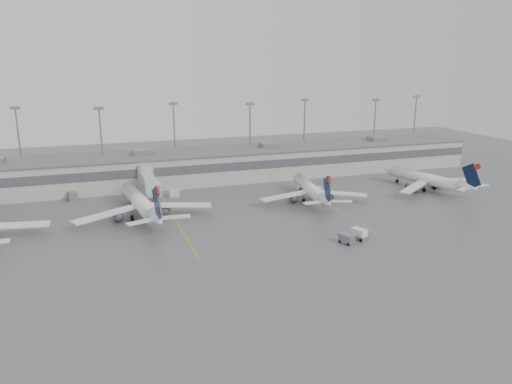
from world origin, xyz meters
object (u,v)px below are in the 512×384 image
object	(u,v)px
jet_mid_left	(141,204)
jet_far_right	(428,179)
jet_mid_right	(312,190)
baggage_tug	(359,235)

from	to	relation	value
jet_mid_left	jet_far_right	bearing A→B (deg)	-7.00
jet_mid_right	baggage_tug	xyz separation A→B (m)	(-2.31, -25.60, -2.06)
jet_mid_left	baggage_tug	size ratio (longest dim) A/B	8.78
jet_mid_right	jet_far_right	xyz separation A→B (m)	(32.29, -0.10, 0.05)
jet_mid_left	jet_far_right	size ratio (longest dim) A/B	1.14
jet_mid_left	baggage_tug	world-z (taller)	jet_mid_left
jet_far_right	jet_mid_right	bearing A→B (deg)	165.67
jet_mid_left	jet_far_right	xyz separation A→B (m)	(71.05, -0.00, -0.34)
baggage_tug	jet_far_right	bearing A→B (deg)	13.37
jet_mid_left	baggage_tug	bearing A→B (deg)	-41.97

